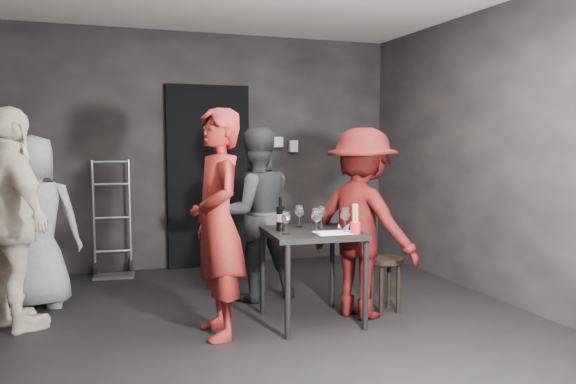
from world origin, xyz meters
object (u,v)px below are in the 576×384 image
object	(u,v)px
bystander_grey	(35,221)
wine_bottle	(280,218)
stool	(385,270)
server_red	(217,208)
hand_truck	(113,255)
bystander_cream	(12,202)
breadstick_cup	(355,219)
tasting_table	(312,243)
woman_black	(255,208)
man_maroon	(362,219)

from	to	relation	value
bystander_grey	wine_bottle	bearing A→B (deg)	154.53
stool	server_red	distance (m)	1.61
hand_truck	bystander_cream	distance (m)	1.92
breadstick_cup	stool	bearing A→B (deg)	34.12
stool	wine_bottle	size ratio (longest dim) A/B	1.72
tasting_table	woman_black	xyz separation A→B (m)	(-0.25, 0.80, 0.19)
tasting_table	woman_black	distance (m)	0.86
bystander_grey	breadstick_cup	world-z (taller)	bystander_grey
man_maroon	bystander_grey	distance (m)	2.83
bystander_cream	wine_bottle	world-z (taller)	bystander_cream
tasting_table	bystander_cream	bearing A→B (deg)	165.46
hand_truck	tasting_table	distance (m)	2.65
stool	bystander_grey	world-z (taller)	bystander_grey
man_maroon	breadstick_cup	distance (m)	0.32
server_red	stool	bearing A→B (deg)	91.92
stool	bystander_grey	xyz separation A→B (m)	(-2.83, 1.11, 0.41)
tasting_table	wine_bottle	xyz separation A→B (m)	(-0.25, 0.06, 0.20)
hand_truck	bystander_cream	xyz separation A→B (m)	(-0.77, -1.58, 0.77)
woman_black	breadstick_cup	bearing A→B (deg)	112.85
server_red	man_maroon	world-z (taller)	server_red
bystander_grey	stool	bearing A→B (deg)	163.27
bystander_cream	man_maroon	bearing A→B (deg)	-131.85
woman_black	bystander_grey	xyz separation A→B (m)	(-1.89, 0.35, -0.08)
tasting_table	hand_truck	bearing A→B (deg)	124.18
server_red	wine_bottle	xyz separation A→B (m)	(0.54, 0.13, -0.12)
tasting_table	server_red	xyz separation A→B (m)	(-0.78, -0.07, 0.32)
hand_truck	woman_black	bearing A→B (deg)	-42.55
hand_truck	wine_bottle	xyz separation A→B (m)	(1.22, -2.11, 0.63)
tasting_table	wine_bottle	bearing A→B (deg)	167.35
wine_bottle	server_red	bearing A→B (deg)	-166.50
woman_black	man_maroon	bearing A→B (deg)	128.10
stool	server_red	xyz separation A→B (m)	(-1.48, -0.12, 0.61)
bystander_cream	breadstick_cup	distance (m)	2.64
server_red	man_maroon	size ratio (longest dim) A/B	1.18
woman_black	stool	bearing A→B (deg)	138.34
stool	wine_bottle	distance (m)	1.07
tasting_table	woman_black	bearing A→B (deg)	107.01
server_red	man_maroon	xyz separation A→B (m)	(1.23, 0.07, -0.15)
woman_black	wine_bottle	world-z (taller)	woman_black
breadstick_cup	woman_black	bearing A→B (deg)	115.56
tasting_table	wine_bottle	size ratio (longest dim) A/B	2.74
woman_black	man_maroon	world-z (taller)	woman_black
tasting_table	breadstick_cup	distance (m)	0.42
server_red	woman_black	bearing A→B (deg)	145.89
hand_truck	server_red	xyz separation A→B (m)	(0.68, -2.23, 0.75)
man_maroon	wine_bottle	bearing A→B (deg)	58.01
stool	breadstick_cup	world-z (taller)	breadstick_cup
man_maroon	wine_bottle	size ratio (longest dim) A/B	6.03
server_red	bystander_cream	size ratio (longest dim) A/B	0.98
stool	woman_black	distance (m)	1.30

